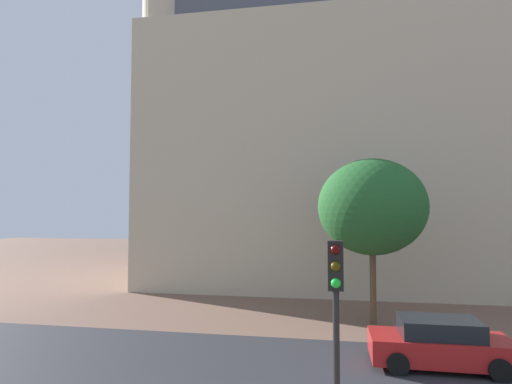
% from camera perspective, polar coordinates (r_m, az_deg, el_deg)
% --- Properties ---
extents(ground_plane, '(120.00, 120.00, 0.00)m').
position_cam_1_polar(ground_plane, '(13.77, 1.78, -22.96)').
color(ground_plane, brown).
extents(street_asphalt_strip, '(120.00, 7.57, 0.00)m').
position_cam_1_polar(street_asphalt_strip, '(13.13, 1.29, -23.97)').
color(street_asphalt_strip, '#2D2D33').
rests_on(street_asphalt_strip, ground_plane).
extents(landmark_building, '(27.60, 14.67, 35.44)m').
position_cam_1_polar(landmark_building, '(30.99, 13.85, 7.67)').
color(landmark_building, beige).
rests_on(landmark_building, ground_plane).
extents(car_red, '(4.16, 2.02, 1.47)m').
position_cam_1_polar(car_red, '(14.70, 23.94, -18.53)').
color(car_red, red).
rests_on(car_red, ground_plane).
extents(traffic_light_pole, '(0.28, 0.34, 4.20)m').
position_cam_1_polar(traffic_light_pole, '(7.95, 10.95, -15.59)').
color(traffic_light_pole, black).
rests_on(traffic_light_pole, ground_plane).
extents(tree_curb_far, '(4.65, 4.65, 7.10)m').
position_cam_1_polar(tree_curb_far, '(18.67, 15.65, -1.98)').
color(tree_curb_far, brown).
rests_on(tree_curb_far, ground_plane).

